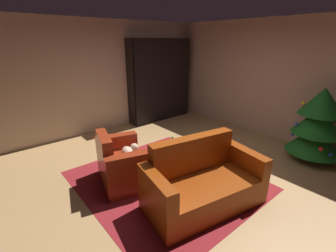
# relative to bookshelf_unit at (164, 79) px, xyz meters

# --- Properties ---
(ground_plane) EXTENTS (6.99, 6.99, 0.00)m
(ground_plane) POSITION_rel_bookshelf_unit_xyz_m (2.68, -1.68, -1.16)
(ground_plane) COLOR tan
(wall_back) EXTENTS (5.94, 0.06, 2.71)m
(wall_back) POSITION_rel_bookshelf_unit_xyz_m (2.68, 1.12, 0.19)
(wall_back) COLOR tan
(wall_back) RESTS_ON ground
(wall_left) EXTENTS (0.06, 5.65, 2.71)m
(wall_left) POSITION_rel_bookshelf_unit_xyz_m (-0.26, -1.68, 0.19)
(wall_left) COLOR tan
(wall_left) RESTS_ON ground
(area_rug) EXTENTS (2.80, 2.55, 0.01)m
(area_rug) POSITION_rel_bookshelf_unit_xyz_m (2.68, -2.14, -1.16)
(area_rug) COLOR maroon
(area_rug) RESTS_ON ground
(bookshelf_unit) EXTENTS (0.37, 1.94, 2.27)m
(bookshelf_unit) POSITION_rel_bookshelf_unit_xyz_m (0.00, 0.00, 0.00)
(bookshelf_unit) COLOR black
(bookshelf_unit) RESTS_ON ground
(armchair_red) EXTENTS (1.14, 0.94, 0.87)m
(armchair_red) POSITION_rel_bookshelf_unit_xyz_m (2.23, -2.70, -0.84)
(armchair_red) COLOR maroon
(armchair_red) RESTS_ON ground
(couch_red) EXTENTS (1.11, 1.78, 0.94)m
(couch_red) POSITION_rel_bookshelf_unit_xyz_m (3.45, -2.10, -0.84)
(couch_red) COLOR #87320A
(couch_red) RESTS_ON ground
(coffee_table) EXTENTS (0.80, 0.80, 0.43)m
(coffee_table) POSITION_rel_bookshelf_unit_xyz_m (2.78, -2.05, -0.76)
(coffee_table) COLOR black
(coffee_table) RESTS_ON ground
(book_stack_on_table) EXTENTS (0.22, 0.17, 0.14)m
(book_stack_on_table) POSITION_rel_bookshelf_unit_xyz_m (2.81, -2.02, -0.66)
(book_stack_on_table) COLOR #D4B655
(book_stack_on_table) RESTS_ON coffee_table
(bottle_on_table) EXTENTS (0.07, 0.07, 0.28)m
(bottle_on_table) POSITION_rel_bookshelf_unit_xyz_m (2.60, -1.92, -0.62)
(bottle_on_table) COLOR #11611C
(bottle_on_table) RESTS_ON coffee_table
(decorated_tree) EXTENTS (0.98, 0.98, 1.42)m
(decorated_tree) POSITION_rel_bookshelf_unit_xyz_m (3.93, 0.54, -0.42)
(decorated_tree) COLOR brown
(decorated_tree) RESTS_ON ground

